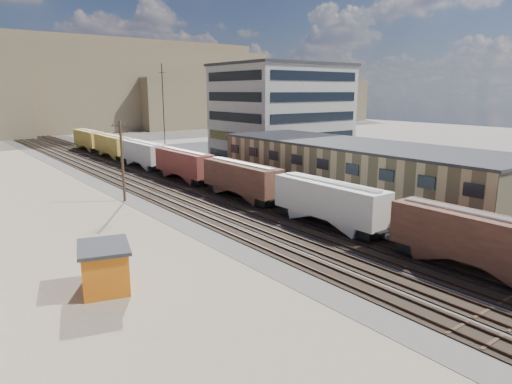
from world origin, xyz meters
TOP-DOWN VIEW (x-y plane):
  - ground at (0.00, 0.00)m, footprint 300.00×300.00m
  - ballast_bed at (0.00, 50.00)m, footprint 18.00×200.00m
  - dirt_yard at (-20.00, 40.00)m, footprint 24.00×180.00m
  - asphalt_lot at (22.00, 35.00)m, footprint 26.00×120.00m
  - rail_tracks at (-0.55, 50.00)m, footprint 11.40×200.00m
  - freight_train at (3.80, 41.70)m, footprint 3.00×119.74m
  - warehouse at (14.98, 25.00)m, footprint 12.40×40.40m
  - office_tower at (27.95, 54.95)m, footprint 22.60×18.60m
  - utility_pole_north at (-8.50, 42.00)m, footprint 2.20×0.32m
  - radio_mast at (6.00, 60.00)m, footprint 1.20×0.16m
  - hills_north at (0.17, 167.92)m, footprint 265.00×80.00m
  - maintenance_shed at (-19.32, 17.79)m, footprint 4.45×5.13m
  - parked_car_blue at (25.49, 45.05)m, footprint 5.50×6.67m
  - parked_car_far at (31.10, 60.56)m, footprint 3.27×5.34m

SIDE VIEW (x-z plane):
  - ground at x=0.00m, z-range 0.00..0.00m
  - dirt_yard at x=-20.00m, z-range 0.00..0.03m
  - asphalt_lot at x=22.00m, z-range 0.00..0.04m
  - ballast_bed at x=0.00m, z-range 0.00..0.06m
  - rail_tracks at x=-0.55m, z-range -0.01..0.23m
  - parked_car_blue at x=25.49m, z-range 0.00..1.69m
  - parked_car_far at x=31.10m, z-range 0.00..1.70m
  - maintenance_shed at x=-19.32m, z-range 0.04..3.24m
  - freight_train at x=3.80m, z-range 0.56..5.02m
  - warehouse at x=14.98m, z-range 0.03..7.28m
  - utility_pole_north at x=-8.50m, z-range 0.30..10.30m
  - radio_mast at x=6.00m, z-range 0.12..18.12m
  - office_tower at x=27.95m, z-range 0.04..18.49m
  - hills_north at x=0.17m, z-range -1.90..30.10m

